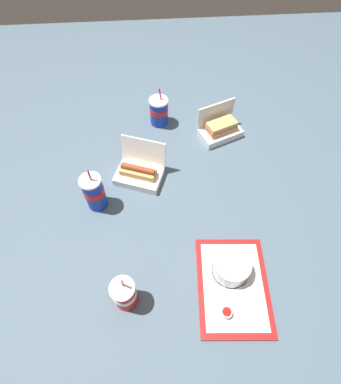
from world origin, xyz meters
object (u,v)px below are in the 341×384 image
Objects in this scene: plastic_fork at (220,299)px; soda_cup_back at (159,111)px; food_tray at (233,285)px; clamshell_sandwich_back at (220,129)px; clamshell_hotdog_corner at (139,172)px; cake_container at (231,267)px; ketchup_cup at (226,312)px; soda_cup_front at (94,193)px; soda_cup_center at (125,294)px.

plastic_fork is 0.96m from soda_cup_back.
food_tray is 0.79m from clamshell_sandwich_back.
clamshell_hotdog_corner reaches higher than food_tray.
ketchup_cup is at bearing 164.26° from cake_container.
ketchup_cup is at bearing -136.25° from soda_cup_front.
clamshell_sandwich_back is 1.15× the size of soda_cup_back.
plastic_fork is at bearing 14.58° from ketchup_cup.
plastic_fork is 0.34m from soda_cup_center.
ketchup_cup is 0.69m from soda_cup_front.
clamshell_hotdog_corner is 1.21× the size of soda_cup_center.
clamshell_hotdog_corner reaches higher than ketchup_cup.
clamshell_sandwich_back is 0.71m from soda_cup_front.
ketchup_cup is at bearing -170.00° from soda_cup_back.
soda_cup_back reaches higher than clamshell_sandwich_back.
food_tray is 0.93m from soda_cup_back.
soda_cup_center is (-0.92, 0.17, 0.00)m from soda_cup_back.
soda_cup_center is at bearing 100.75° from cake_container.
clamshell_sandwich_back is 0.93m from soda_cup_center.
soda_cup_back is at bearing 68.40° from clamshell_sandwich_back.
cake_container is at bearing -79.25° from soda_cup_center.
ketchup_cup is (-0.15, 0.04, -0.02)m from cake_container.
clamshell_hotdog_corner is 0.39m from soda_cup_back.
clamshell_sandwich_back is (0.83, -0.14, 0.03)m from plastic_fork.
ketchup_cup is 0.89m from clamshell_sandwich_back.
cake_container is (0.05, 0.00, 0.04)m from food_tray.
plastic_fork is at bearing -134.09° from soda_cup_front.
ketchup_cup is 0.36× the size of plastic_fork.
ketchup_cup is (-0.10, 0.05, 0.02)m from food_tray.
clamshell_sandwich_back is (0.25, -0.42, 0.00)m from clamshell_hotdog_corner.
plastic_fork is 0.46× the size of clamshell_sandwich_back.
soda_cup_front reaches higher than soda_cup_back.
ketchup_cup is 0.19× the size of soda_cup_center.
soda_cup_center is (-0.07, 0.39, 0.03)m from cake_container.
ketchup_cup is 1.01m from soda_cup_back.
ketchup_cup is 0.19× the size of soda_cup_back.
cake_container is 0.67× the size of soda_cup_back.
soda_cup_center is 0.88× the size of soda_cup_front.
clamshell_sandwich_back reaches higher than plastic_fork.
soda_cup_front is (0.50, 0.48, 0.07)m from ketchup_cup.
clamshell_sandwich_back is (0.88, -0.13, 0.02)m from ketchup_cup.
food_tray is at bearing -87.11° from soda_cup_center.
ketchup_cup is 0.36m from soda_cup_center.
clamshell_hotdog_corner is at bearing 120.68° from clamshell_sandwich_back.
food_tray is 9.72× the size of ketchup_cup.
plastic_fork reaches higher than food_tray.
cake_container is 0.58× the size of clamshell_sandwich_back.
cake_container is 1.26× the size of plastic_fork.
soda_cup_front is (-0.13, 0.19, 0.05)m from clamshell_hotdog_corner.
ketchup_cup reaches higher than food_tray.
soda_cup_center reaches higher than soda_cup_back.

